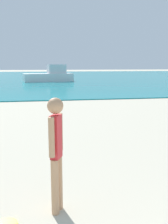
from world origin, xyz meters
The scene contains 4 objects.
water centered at (0.00, 45.16, 0.03)m, with size 160.00×60.00×0.06m, color teal.
person_standing centered at (-1.37, 3.71, 0.95)m, with size 0.22×0.36×1.68m.
frisbee centered at (-2.07, 3.49, 0.01)m, with size 0.29×0.29×0.03m, color yellow.
boat_far centered at (-0.28, 31.92, 0.77)m, with size 6.27×3.10×2.04m.
Camera 1 is at (-1.57, 0.30, 2.12)m, focal length 40.66 mm.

